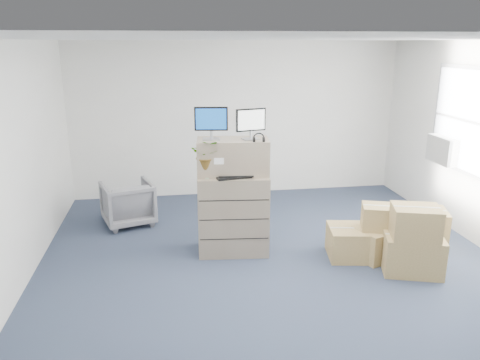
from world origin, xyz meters
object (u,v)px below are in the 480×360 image
(monitor_right, at_px, (251,122))
(keyboard, at_px, (235,176))
(filing_cabinet_lower, at_px, (233,213))
(monitor_left, at_px, (211,121))
(potted_plant, at_px, (207,160))
(water_bottle, at_px, (239,164))
(office_chair, at_px, (128,201))

(monitor_right, height_order, keyboard, monitor_right)
(filing_cabinet_lower, distance_m, monitor_left, 1.28)
(filing_cabinet_lower, relative_size, monitor_right, 2.71)
(monitor_right, bearing_deg, keyboard, -163.43)
(monitor_right, distance_m, potted_plant, 0.74)
(monitor_left, relative_size, water_bottle, 1.61)
(monitor_left, xyz_separation_m, office_chair, (-1.22, 1.17, -1.42))
(filing_cabinet_lower, xyz_separation_m, monitor_left, (-0.27, 0.07, 1.25))
(filing_cabinet_lower, height_order, monitor_right, monitor_right)
(monitor_right, distance_m, water_bottle, 0.58)
(monitor_right, bearing_deg, office_chair, 130.60)
(office_chair, bearing_deg, monitor_left, 118.82)
(filing_cabinet_lower, xyz_separation_m, potted_plant, (-0.35, -0.05, 0.77))
(keyboard, bearing_deg, monitor_left, 134.47)
(monitor_right, relative_size, water_bottle, 1.50)
(monitor_right, height_order, water_bottle, monitor_right)
(filing_cabinet_lower, xyz_separation_m, office_chair, (-1.50, 1.24, -0.17))
(potted_plant, relative_size, office_chair, 0.64)
(keyboard, height_order, office_chair, keyboard)
(filing_cabinet_lower, height_order, potted_plant, potted_plant)
(filing_cabinet_lower, relative_size, office_chair, 1.44)
(monitor_right, relative_size, potted_plant, 0.83)
(keyboard, relative_size, potted_plant, 1.05)
(keyboard, distance_m, office_chair, 2.16)
(monitor_right, bearing_deg, water_bottle, 153.84)
(monitor_left, height_order, potted_plant, monitor_left)
(filing_cabinet_lower, distance_m, monitor_right, 1.26)
(potted_plant, bearing_deg, monitor_right, 4.74)
(water_bottle, bearing_deg, monitor_right, -12.41)
(water_bottle, xyz_separation_m, office_chair, (-1.58, 1.21, -0.85))
(filing_cabinet_lower, height_order, keyboard, keyboard)
(filing_cabinet_lower, bearing_deg, office_chair, 146.12)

